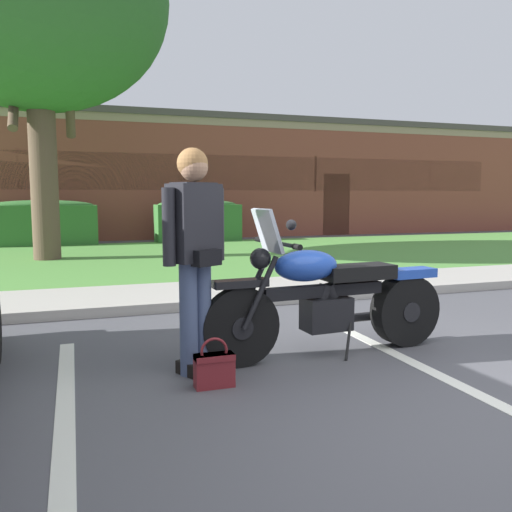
{
  "coord_description": "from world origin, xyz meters",
  "views": [
    {
      "loc": [
        -2.31,
        -2.61,
        1.35
      ],
      "look_at": [
        -0.9,
        1.55,
        0.85
      ],
      "focal_mm": 37.08,
      "sensor_mm": 36.0,
      "label": 1
    }
  ],
  "objects": [
    {
      "name": "hedge_center_left",
      "position": [
        1.02,
        12.4,
        0.65
      ],
      "size": [
        2.41,
        0.9,
        1.24
      ],
      "color": "#336B2D",
      "rests_on": "ground"
    },
    {
      "name": "hedge_left",
      "position": [
        -3.16,
        12.4,
        0.65
      ],
      "size": [
        2.77,
        0.9,
        1.24
      ],
      "color": "#336B2D",
      "rests_on": "ground"
    },
    {
      "name": "brick_building",
      "position": [
        0.78,
        18.56,
        1.99
      ],
      "size": [
        27.29,
        9.74,
        3.98
      ],
      "color": "brown",
      "rests_on": "ground"
    },
    {
      "name": "ground_plane",
      "position": [
        0.0,
        0.0,
        0.0
      ],
      "size": [
        140.0,
        140.0,
        0.0
      ],
      "primitive_type": "plane",
      "color": "#4C4C51"
    },
    {
      "name": "concrete_walk",
      "position": [
        0.0,
        4.33,
        0.04
      ],
      "size": [
        60.0,
        1.5,
        0.08
      ],
      "primitive_type": "cube",
      "color": "#ADA89E",
      "rests_on": "ground"
    },
    {
      "name": "curb_strip",
      "position": [
        0.0,
        3.48,
        0.06
      ],
      "size": [
        60.0,
        0.2,
        0.12
      ],
      "primitive_type": "cube",
      "color": "#ADA89E",
      "rests_on": "ground"
    },
    {
      "name": "grass_lawn",
      "position": [
        0.0,
        8.67,
        0.03
      ],
      "size": [
        60.0,
        7.17,
        0.06
      ],
      "primitive_type": "cube",
      "color": "#518E3D",
      "rests_on": "ground"
    },
    {
      "name": "stall_stripe_0",
      "position": [
        -2.42,
        0.2,
        0.0
      ],
      "size": [
        0.15,
        4.4,
        0.01
      ],
      "primitive_type": "cube",
      "rotation": [
        0.0,
        0.0,
        0.01
      ],
      "color": "silver",
      "rests_on": "ground"
    },
    {
      "name": "motorcycle",
      "position": [
        -0.24,
        1.35,
        0.49
      ],
      "size": [
        2.24,
        0.82,
        1.26
      ],
      "color": "black",
      "rests_on": "ground"
    },
    {
      "name": "rider_person",
      "position": [
        -1.48,
        1.26,
        0.99
      ],
      "size": [
        0.52,
        0.4,
        1.7
      ],
      "color": "black",
      "rests_on": "ground"
    },
    {
      "name": "stall_stripe_1",
      "position": [
        0.24,
        0.2,
        0.0
      ],
      "size": [
        0.15,
        4.4,
        0.01
      ],
      "primitive_type": "cube",
      "rotation": [
        0.0,
        0.0,
        0.01
      ],
      "color": "silver",
      "rests_on": "ground"
    },
    {
      "name": "handbag",
      "position": [
        -1.43,
        0.91,
        0.14
      ],
      "size": [
        0.28,
        0.13,
        0.36
      ],
      "color": "maroon",
      "rests_on": "ground"
    }
  ]
}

